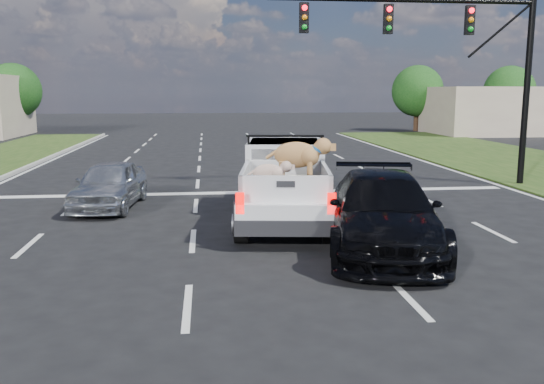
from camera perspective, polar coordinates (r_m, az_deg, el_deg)
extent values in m
plane|color=black|center=(9.20, 2.78, -10.86)|extent=(160.00, 160.00, 0.00)
cube|color=silver|center=(15.33, -20.89, -2.99)|extent=(0.12, 60.00, 0.01)
cube|color=silver|center=(14.85, -7.68, -2.82)|extent=(0.12, 60.00, 0.01)
cube|color=silver|center=(15.18, 5.66, -2.50)|extent=(0.12, 60.00, 0.01)
cube|color=silver|center=(16.27, 17.80, -2.09)|extent=(0.12, 60.00, 0.01)
cube|color=silver|center=(18.82, -2.13, -0.03)|extent=(17.00, 0.45, 0.01)
cylinder|color=black|center=(21.95, 23.95, 9.72)|extent=(0.22, 0.22, 7.00)
cylinder|color=black|center=(20.28, 12.92, 18.02)|extent=(9.00, 0.14, 0.14)
cube|color=black|center=(21.06, 19.00, 15.79)|extent=(0.30, 0.18, 0.95)
sphere|color=red|center=(20.99, 19.18, 16.62)|extent=(0.18, 0.18, 0.18)
cube|color=black|center=(20.05, 11.44, 16.44)|extent=(0.30, 0.18, 0.95)
sphere|color=red|center=(19.98, 11.57, 17.33)|extent=(0.18, 0.18, 0.18)
cube|color=black|center=(19.39, 3.19, 16.85)|extent=(0.30, 0.18, 0.95)
sphere|color=red|center=(19.32, 3.26, 17.77)|extent=(0.18, 0.18, 0.18)
cube|color=tan|center=(48.53, 22.52, 7.47)|extent=(12.00, 7.00, 3.60)
cylinder|color=#332114|center=(48.77, -24.09, 6.52)|extent=(0.44, 0.44, 2.16)
sphere|color=#113C10|center=(48.72, -24.28, 9.12)|extent=(4.20, 4.20, 4.20)
cylinder|color=#332114|center=(49.68, 14.11, 7.13)|extent=(0.44, 0.44, 2.16)
sphere|color=#113C10|center=(49.64, 14.22, 9.69)|extent=(4.20, 4.20, 4.20)
cylinder|color=#332114|center=(53.02, 22.29, 6.85)|extent=(0.44, 0.44, 2.16)
sphere|color=#113C10|center=(52.98, 22.45, 9.24)|extent=(4.20, 4.20, 4.20)
cylinder|color=black|center=(12.54, -3.01, -3.21)|extent=(0.41, 0.86, 0.83)
cylinder|color=black|center=(12.55, 5.67, -3.24)|extent=(0.41, 0.86, 0.83)
cylinder|color=black|center=(16.48, -2.04, -0.02)|extent=(0.41, 0.86, 0.83)
cylinder|color=black|center=(16.49, 4.55, -0.04)|extent=(0.41, 0.86, 0.83)
cube|color=silver|center=(14.47, 1.29, -0.19)|extent=(2.81, 5.99, 0.57)
cube|color=silver|center=(15.71, 1.28, 3.38)|extent=(2.31, 2.75, 0.94)
cube|color=black|center=(14.48, 1.30, 2.95)|extent=(1.68, 0.25, 0.68)
cylinder|color=black|center=(14.56, 1.31, 5.58)|extent=(1.95, 0.31, 0.05)
cube|color=black|center=(13.17, 1.32, -0.10)|extent=(2.29, 3.01, 0.07)
cube|color=silver|center=(13.15, -2.71, 1.27)|extent=(0.45, 2.77, 0.57)
cube|color=silver|center=(13.16, 5.36, 1.25)|extent=(0.45, 2.77, 0.57)
cube|color=silver|center=(11.79, 1.36, 0.28)|extent=(1.93, 0.34, 0.57)
cube|color=#EA0705|center=(11.64, -3.20, -1.12)|extent=(0.18, 0.09, 0.44)
cube|color=#EA0705|center=(11.65, 5.92, -1.14)|extent=(0.18, 0.09, 0.44)
cube|color=black|center=(11.79, 1.35, -3.50)|extent=(2.12, 0.60, 0.33)
imported|color=#B9BCC1|center=(16.92, -15.81, 0.73)|extent=(1.98, 4.06, 1.33)
imported|color=black|center=(12.18, 10.87, -1.97)|extent=(3.28, 5.76, 1.57)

